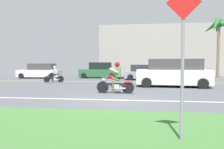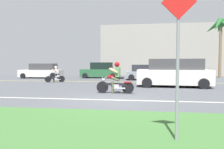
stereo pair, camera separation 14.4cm
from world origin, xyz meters
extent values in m
cube|color=#4C4F54|center=(0.00, 3.00, -0.02)|extent=(56.00, 30.00, 0.04)
cube|color=#3D6B33|center=(0.00, -4.10, 0.03)|extent=(56.00, 3.80, 0.06)
cube|color=silver|center=(0.00, -0.10, 0.00)|extent=(50.40, 0.12, 0.01)
cube|color=yellow|center=(0.00, 8.54, 0.00)|extent=(50.40, 0.12, 0.01)
cylinder|color=black|center=(-0.87, 1.87, 0.30)|extent=(0.61, 0.11, 0.61)
cylinder|color=black|center=(0.44, 1.82, 0.30)|extent=(0.61, 0.11, 0.61)
cylinder|color=#B7BAC1|center=(-0.77, 1.87, 0.55)|extent=(0.27, 0.06, 0.53)
cube|color=black|center=(-0.21, 1.85, 0.47)|extent=(1.11, 0.14, 0.12)
cube|color=#B7BAC1|center=(-0.16, 1.84, 0.34)|extent=(0.33, 0.21, 0.24)
ellipsoid|color=maroon|center=(-0.39, 1.85, 0.85)|extent=(0.45, 0.24, 0.22)
cube|color=black|center=(-0.01, 1.84, 0.79)|extent=(0.49, 0.24, 0.10)
cube|color=maroon|center=(0.42, 1.82, 0.58)|extent=(0.33, 0.17, 0.06)
cylinder|color=#B7BAC1|center=(-0.69, 1.86, 0.80)|extent=(0.06, 0.63, 0.04)
sphere|color=#B7BAC1|center=(-0.81, 1.87, 0.68)|extent=(0.14, 0.14, 0.14)
cylinder|color=#B7BAC1|center=(0.07, 1.71, 0.27)|extent=(0.51, 0.09, 0.07)
cube|color=#4C7F4C|center=(-0.07, 1.84, 1.09)|extent=(0.23, 0.33, 0.51)
sphere|color=maroon|center=(-0.11, 1.84, 1.48)|extent=(0.26, 0.26, 0.26)
cylinder|color=#51563D|center=(-0.19, 1.95, 0.74)|extent=(0.41, 0.15, 0.26)
cylinder|color=#51563D|center=(-0.20, 1.74, 0.74)|extent=(0.41, 0.15, 0.26)
cylinder|color=#51563D|center=(-0.32, 1.71, 0.31)|extent=(0.12, 0.12, 0.62)
cylinder|color=#51563D|center=(-0.35, 1.97, 0.27)|extent=(0.21, 0.12, 0.34)
cylinder|color=tan|center=(-0.27, 2.05, 1.17)|extent=(0.46, 0.11, 0.29)
cylinder|color=tan|center=(-0.28, 1.65, 1.17)|extent=(0.46, 0.11, 0.29)
cube|color=white|center=(3.26, 5.49, 0.66)|extent=(4.82, 2.34, 0.96)
cube|color=#444346|center=(3.36, 5.49, 1.48)|extent=(3.49, 1.97, 0.70)
cylinder|color=black|center=(5.02, 6.38, 0.32)|extent=(0.65, 0.26, 0.64)
cylinder|color=black|center=(1.65, 6.62, 0.32)|extent=(0.65, 0.26, 0.64)
cylinder|color=black|center=(4.87, 4.37, 0.32)|extent=(0.65, 0.26, 0.64)
cylinder|color=black|center=(1.51, 4.61, 0.32)|extent=(0.65, 0.26, 0.64)
cylinder|color=black|center=(5.70, 5.32, 0.70)|extent=(0.24, 0.59, 0.58)
cube|color=white|center=(-9.52, 12.27, 0.52)|extent=(4.55, 1.82, 0.74)
cube|color=#444346|center=(-9.25, 12.28, 1.24)|extent=(2.65, 1.52, 0.68)
cylinder|color=black|center=(-7.93, 13.16, 0.28)|extent=(0.57, 0.20, 0.56)
cylinder|color=black|center=(-11.16, 13.06, 0.28)|extent=(0.57, 0.20, 0.56)
cylinder|color=black|center=(-7.88, 11.48, 0.28)|extent=(0.57, 0.20, 0.56)
cylinder|color=black|center=(-11.11, 11.38, 0.28)|extent=(0.57, 0.20, 0.56)
cube|color=#2D663D|center=(-3.28, 13.41, 0.55)|extent=(4.24, 1.94, 0.80)
cube|color=black|center=(-3.03, 13.43, 1.33)|extent=(2.49, 1.58, 0.74)
cylinder|color=black|center=(-1.86, 14.34, 0.28)|extent=(0.57, 0.22, 0.56)
cylinder|color=black|center=(-4.82, 14.11, 0.28)|extent=(0.57, 0.22, 0.56)
cylinder|color=black|center=(-1.74, 12.70, 0.28)|extent=(0.57, 0.22, 0.56)
cylinder|color=black|center=(-4.70, 12.48, 0.28)|extent=(0.57, 0.22, 0.56)
cube|color=#8C939E|center=(1.57, 11.32, 0.49)|extent=(3.68, 1.99, 0.68)
cube|color=#2D2F36|center=(1.35, 11.31, 1.14)|extent=(2.16, 1.67, 0.62)
cylinder|color=black|center=(0.31, 10.35, 0.28)|extent=(0.57, 0.20, 0.56)
cylinder|color=black|center=(2.90, 10.46, 0.28)|extent=(0.57, 0.20, 0.56)
cylinder|color=black|center=(0.23, 12.19, 0.28)|extent=(0.57, 0.20, 0.56)
cylinder|color=black|center=(2.83, 12.30, 0.28)|extent=(0.57, 0.20, 0.56)
cylinder|color=#846B4C|center=(9.93, 15.44, 2.96)|extent=(0.30, 0.30, 5.91)
sphere|color=#28662D|center=(9.93, 15.44, 5.91)|extent=(0.78, 0.78, 0.78)
cone|color=#28662D|center=(10.08, 16.25, 5.71)|extent=(0.99, 2.00, 1.46)
cone|color=#28662D|center=(9.30, 15.97, 5.71)|extent=(1.87, 1.71, 1.56)
cone|color=#28662D|center=(9.37, 14.85, 5.71)|extent=(1.71, 1.75, 1.72)
cylinder|color=black|center=(-6.47, 7.44, 0.26)|extent=(0.51, 0.25, 0.51)
cylinder|color=black|center=(-5.43, 7.82, 0.26)|extent=(0.51, 0.25, 0.51)
cylinder|color=#B7BAC1|center=(-6.39, 7.47, 0.47)|extent=(0.23, 0.12, 0.44)
cube|color=black|center=(-5.95, 7.63, 0.39)|extent=(0.90, 0.40, 0.10)
cube|color=#B7BAC1|center=(-5.91, 7.64, 0.29)|extent=(0.31, 0.25, 0.20)
ellipsoid|color=black|center=(-6.09, 7.58, 0.71)|extent=(0.37, 0.20, 0.19)
cube|color=black|center=(-5.79, 7.69, 0.66)|extent=(0.45, 0.31, 0.08)
cube|color=black|center=(-5.45, 7.81, 0.48)|extent=(0.30, 0.22, 0.05)
cylinder|color=#B7BAC1|center=(-6.33, 7.49, 0.68)|extent=(0.21, 0.51, 0.03)
sphere|color=#B7BAC1|center=(-6.42, 7.46, 0.57)|extent=(0.12, 0.12, 0.12)
cylinder|color=#B7BAC1|center=(-5.69, 7.61, 0.23)|extent=(0.42, 0.20, 0.06)
cube|color=white|center=(-5.84, 7.67, 0.92)|extent=(0.27, 0.32, 0.43)
sphere|color=silver|center=(-5.87, 7.66, 1.24)|extent=(0.22, 0.22, 0.22)
cylinder|color=black|center=(-5.96, 7.71, 0.62)|extent=(0.36, 0.22, 0.21)
cylinder|color=black|center=(-5.91, 7.55, 0.62)|extent=(0.36, 0.22, 0.21)
cylinder|color=black|center=(-5.99, 7.49, 0.26)|extent=(0.12, 0.12, 0.52)
cylinder|color=black|center=(-6.10, 7.68, 0.23)|extent=(0.19, 0.15, 0.29)
cylinder|color=tan|center=(-6.06, 7.77, 0.98)|extent=(0.39, 0.20, 0.24)
cylinder|color=tan|center=(-5.94, 7.45, 0.98)|extent=(0.39, 0.20, 0.24)
cylinder|color=gray|center=(1.70, -4.50, 1.18)|extent=(0.06, 0.06, 2.35)
cube|color=red|center=(1.70, -4.52, 2.59)|extent=(0.62, 0.03, 0.62)
cube|color=#A8A399|center=(4.52, 21.00, 3.44)|extent=(17.54, 4.00, 6.87)
camera|label=1|loc=(0.85, -8.33, 1.48)|focal=32.24mm
camera|label=2|loc=(0.99, -8.31, 1.48)|focal=32.24mm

